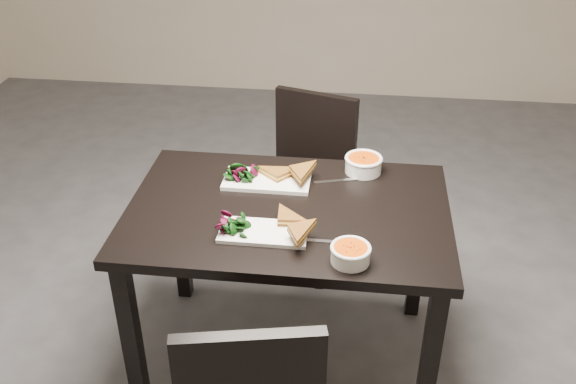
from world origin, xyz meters
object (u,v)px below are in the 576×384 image
Objects in this scene: plate_far at (267,181)px; soup_bowl_far at (363,163)px; soup_bowl_near at (351,253)px; plate_near at (264,232)px; table at (288,230)px; chair_far at (307,170)px.

soup_bowl_far is (0.38, 0.13, 0.03)m from plate_far.
soup_bowl_far is at bearing 87.19° from soup_bowl_near.
table is at bearing 70.03° from plate_near.
table is 7.83× the size of soup_bowl_far.
chair_far is 1.13m from soup_bowl_near.
chair_far is 2.76× the size of plate_near.
plate_near is 0.33m from soup_bowl_near.
plate_far is 0.40m from soup_bowl_far.
plate_near is 0.36m from plate_far.
chair_far is at bearing 85.99° from plate_near.
plate_far is at bearing 120.75° from table.
soup_bowl_far is (0.34, 0.49, 0.03)m from plate_near.
soup_bowl_near is at bearing -53.83° from plate_far.
soup_bowl_near is (0.24, -1.06, 0.30)m from chair_far.
chair_far is at bearing 89.88° from table.
soup_bowl_far is (0.03, 0.61, 0.00)m from soup_bowl_near.
plate_near is (-0.07, -0.94, 0.27)m from chair_far.
table is at bearing -131.22° from soup_bowl_far.
soup_bowl_near is (0.31, -0.12, 0.03)m from plate_near.
plate_far is at bearing 126.17° from soup_bowl_near.
plate_far is at bearing 96.54° from plate_near.
table is 3.51× the size of plate_far.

